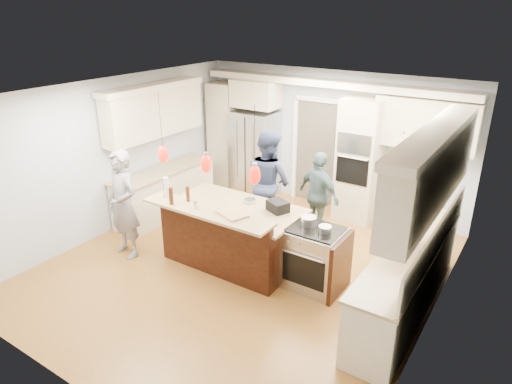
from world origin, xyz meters
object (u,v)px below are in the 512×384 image
island_range (316,258)px  person_far_left (268,182)px  person_bar_end (123,204)px  refrigerator (255,153)px  kitchen_island (233,233)px

island_range → person_far_left: size_ratio=0.49×
person_bar_end → refrigerator: bearing=94.0°
person_far_left → island_range: bearing=157.4°
refrigerator → island_range: bearing=-42.6°
refrigerator → island_range: size_ratio=1.96×
kitchen_island → island_range: bearing=3.1°
kitchen_island → person_bar_end: 1.80m
island_range → person_bar_end: 3.13m
refrigerator → kitchen_island: (1.30, -2.57, -0.41)m
island_range → person_far_left: (-1.54, 1.15, 0.47)m
person_bar_end → person_far_left: 2.48m
refrigerator → person_far_left: size_ratio=0.97×
island_range → person_bar_end: (-2.98, -0.85, 0.43)m
island_range → person_far_left: person_far_left is taller
kitchen_island → person_far_left: 1.31m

